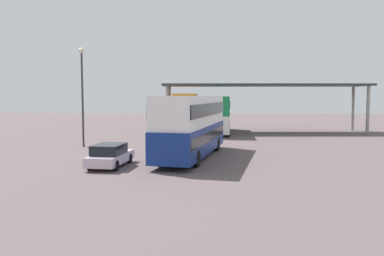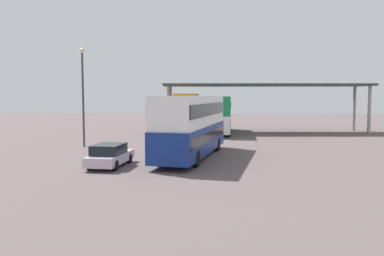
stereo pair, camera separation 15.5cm
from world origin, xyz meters
TOP-DOWN VIEW (x-y plane):
  - ground_plane at (0.00, 0.00)m, footprint 140.00×140.00m
  - double_decker_main at (0.85, 3.56)m, footprint 4.61×11.61m
  - parked_hatchback at (-3.84, -0.16)m, footprint 2.10×4.22m
  - double_decker_near_canopy at (-0.65, 22.72)m, footprint 2.59×10.40m
  - double_decker_mid_row at (3.07, 20.85)m, footprint 3.07×11.27m
  - depot_canopy at (8.35, 22.29)m, footprint 23.45×6.34m
  - lamppost_tall at (-8.27, 8.56)m, footprint 0.44×0.44m

SIDE VIEW (x-z plane):
  - ground_plane at x=0.00m, z-range 0.00..0.00m
  - parked_hatchback at x=-3.84m, z-range 0.00..1.35m
  - double_decker_mid_row at x=3.07m, z-range 0.20..4.31m
  - double_decker_main at x=0.85m, z-range 0.20..4.38m
  - double_decker_near_canopy at x=-0.65m, z-range 0.21..4.60m
  - lamppost_tall at x=-8.27m, z-range 1.02..9.04m
  - depot_canopy at x=8.35m, z-range 2.40..7.91m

